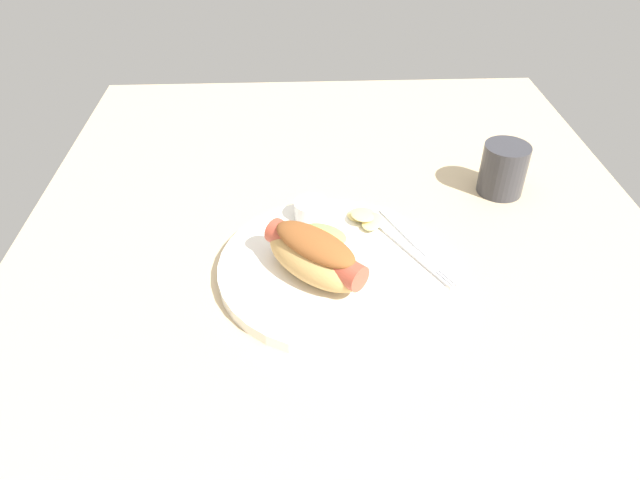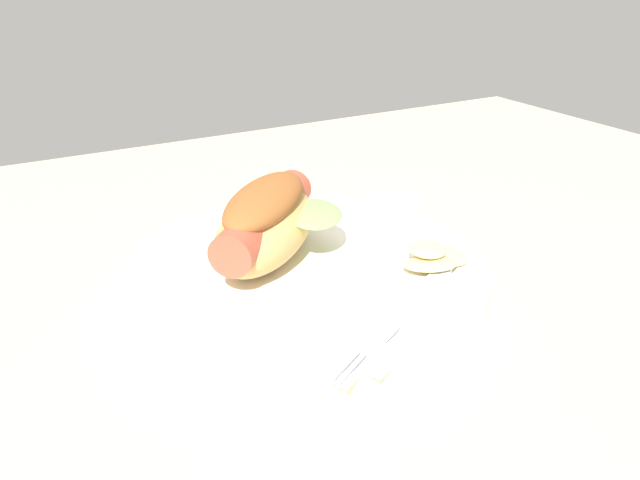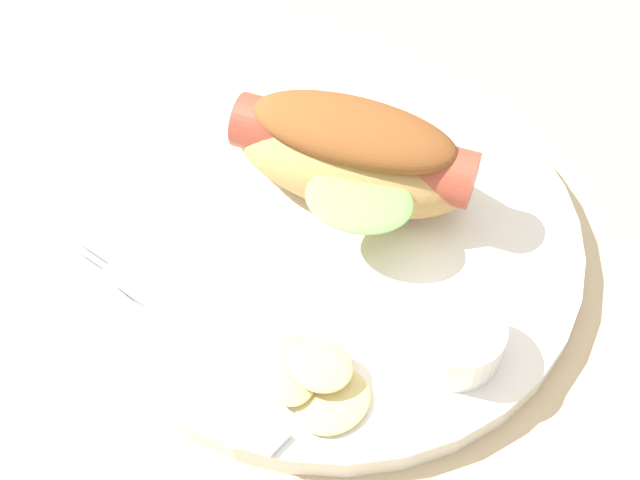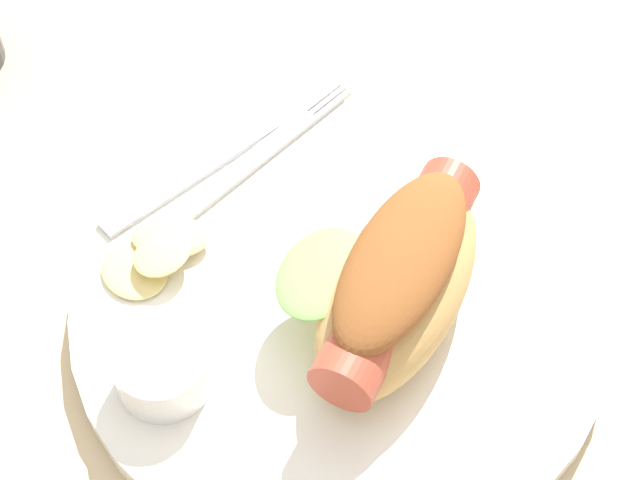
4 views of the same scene
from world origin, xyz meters
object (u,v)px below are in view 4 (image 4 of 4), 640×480
Objects in this scene: plate at (341,301)px; knife at (214,159)px; chips_pile at (155,254)px; fork at (250,163)px; sauce_ramekin at (163,369)px; hot_dog at (398,280)px.

knife is at bearing -70.37° from plate.
fork is at bearing -143.25° from chips_pile.
fork is at bearing -49.73° from knife.
sauce_ramekin reaches higher than knife.
chips_pile is (4.89, 6.09, 0.48)cm from knife.
sauce_ramekin is (10.09, 2.25, 2.09)cm from plate.
knife is at bearing -128.75° from chips_pile.
hot_dog reaches higher than knife.
hot_dog is 12.42cm from sauce_ramekin.
sauce_ramekin is at bearing 12.60° from plate.
hot_dog is 3.05× the size of sauce_ramekin.
plate is 12.01cm from knife.
plate is at bearing -107.77° from fork.
plate is at bearing -94.13° from knife.
fork is (-8.04, -12.57, -1.09)cm from sauce_ramekin.
plate is at bearing -167.40° from sauce_ramekin.
chips_pile is at bearing -172.24° from fork.
chips_pile is at bearing -99.03° from sauce_ramekin.
sauce_ramekin is at bearing 80.97° from chips_pile.
knife is 2.22× the size of chips_pile.
hot_dog is 2.05× the size of chips_pile.
chips_pile reaches higher than knife.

